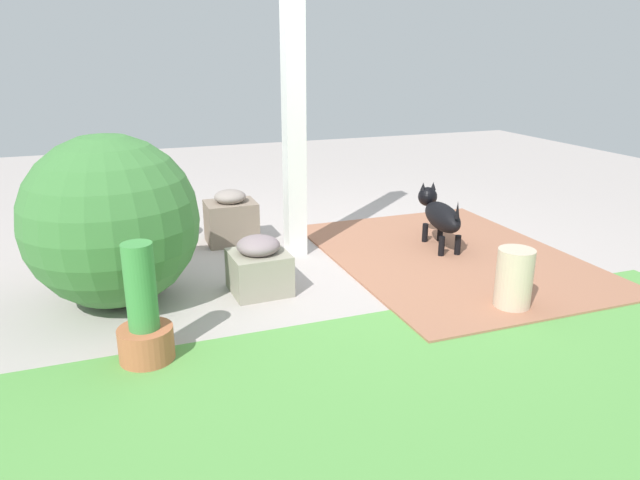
{
  "coord_description": "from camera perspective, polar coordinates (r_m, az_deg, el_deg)",
  "views": [
    {
      "loc": [
        1.63,
        4.02,
        1.58
      ],
      "look_at": [
        0.22,
        0.22,
        0.25
      ],
      "focal_mm": 32.9,
      "sensor_mm": 36.0,
      "label": 1
    }
  ],
  "objects": [
    {
      "name": "ground_plane",
      "position": [
        4.62,
        1.62,
        -1.89
      ],
      "size": [
        12.0,
        12.0,
        0.0
      ],
      "primitive_type": "plane",
      "color": "#AFA49F"
    },
    {
      "name": "brick_path",
      "position": [
        4.77,
        12.56,
        -1.57
      ],
      "size": [
        1.8,
        2.4,
        0.02
      ],
      "primitive_type": "cube",
      "color": "#A1684E",
      "rests_on": "ground"
    },
    {
      "name": "lawn_patch",
      "position": [
        2.49,
        10.06,
        -21.52
      ],
      "size": [
        5.2,
        2.8,
        0.01
      ],
      "primitive_type": "cube",
      "color": "#599C48",
      "rests_on": "ground"
    },
    {
      "name": "porch_pillar",
      "position": [
        4.51,
        -2.6,
        14.17
      ],
      "size": [
        0.15,
        0.15,
        2.54
      ],
      "primitive_type": "cube",
      "color": "white",
      "rests_on": "ground"
    },
    {
      "name": "stone_planter_nearest",
      "position": [
        5.02,
        -8.64,
        2.05
      ],
      "size": [
        0.42,
        0.34,
        0.46
      ],
      "color": "gray",
      "rests_on": "ground"
    },
    {
      "name": "stone_planter_mid",
      "position": [
        3.98,
        -5.95,
        -2.58
      ],
      "size": [
        0.39,
        0.39,
        0.4
      ],
      "color": "gray",
      "rests_on": "ground"
    },
    {
      "name": "round_shrub",
      "position": [
        3.9,
        -19.65,
        1.73
      ],
      "size": [
        1.1,
        1.1,
        1.1
      ],
      "primitive_type": "sphere",
      "color": "#3E7A39",
      "rests_on": "ground"
    },
    {
      "name": "terracotta_pot_spiky",
      "position": [
        4.83,
        -20.53,
        2.05
      ],
      "size": [
        0.21,
        0.21,
        0.71
      ],
      "color": "#C06B42",
      "rests_on": "ground"
    },
    {
      "name": "terracotta_pot_broad",
      "position": [
        5.16,
        -15.79,
        2.63
      ],
      "size": [
        0.37,
        0.37,
        0.44
      ],
      "color": "#B76E3F",
      "rests_on": "ground"
    },
    {
      "name": "terracotta_pot_tall",
      "position": [
        3.22,
        -16.76,
        -7.41
      ],
      "size": [
        0.29,
        0.29,
        0.65
      ],
      "color": "#B76440",
      "rests_on": "ground"
    },
    {
      "name": "dog",
      "position": [
        4.9,
        11.58,
        2.44
      ],
      "size": [
        0.29,
        0.72,
        0.49
      ],
      "color": "black",
      "rests_on": "ground"
    },
    {
      "name": "ceramic_urn",
      "position": [
        3.89,
        18.35,
        -3.64
      ],
      "size": [
        0.23,
        0.23,
        0.4
      ],
      "primitive_type": "cylinder",
      "color": "beige",
      "rests_on": "ground"
    }
  ]
}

